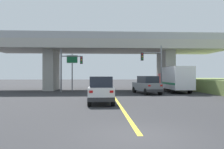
% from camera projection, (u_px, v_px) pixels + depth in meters
% --- Properties ---
extents(ground, '(160.00, 160.00, 0.00)m').
position_uv_depth(ground, '(109.00, 90.00, 33.12)').
color(ground, '#2B2B2D').
extents(overpass_bridge, '(32.40, 8.23, 7.66)m').
position_uv_depth(overpass_bridge, '(109.00, 51.00, 33.13)').
color(overpass_bridge, '#A8A59E').
rests_on(overpass_bridge, ground).
extents(lane_divider_stripe, '(0.20, 22.65, 0.01)m').
position_uv_depth(lane_divider_stripe, '(116.00, 100.00, 19.29)').
color(lane_divider_stripe, yellow).
rests_on(lane_divider_stripe, ground).
extents(suv_lead, '(1.86, 4.40, 2.02)m').
position_uv_depth(suv_lead, '(101.00, 90.00, 17.20)').
color(suv_lead, silver).
rests_on(suv_lead, ground).
extents(suv_crossing, '(2.74, 4.98, 2.02)m').
position_uv_depth(suv_crossing, '(147.00, 85.00, 26.14)').
color(suv_crossing, slate).
rests_on(suv_crossing, ground).
extents(box_truck, '(2.33, 7.56, 3.13)m').
position_uv_depth(box_truck, '(175.00, 79.00, 28.65)').
color(box_truck, red).
rests_on(box_truck, ground).
extents(traffic_signal_nearside, '(2.65, 0.36, 5.77)m').
position_uv_depth(traffic_signal_nearside, '(155.00, 64.00, 28.38)').
color(traffic_signal_nearside, slate).
rests_on(traffic_signal_nearside, ground).
extents(traffic_signal_farside, '(2.77, 0.36, 5.34)m').
position_uv_depth(traffic_signal_farside, '(69.00, 66.00, 28.72)').
color(traffic_signal_farside, '#56595E').
rests_on(traffic_signal_farside, ground).
extents(highway_sign, '(1.42, 0.17, 4.88)m').
position_uv_depth(highway_sign, '(72.00, 64.00, 29.98)').
color(highway_sign, '#56595E').
rests_on(highway_sign, ground).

